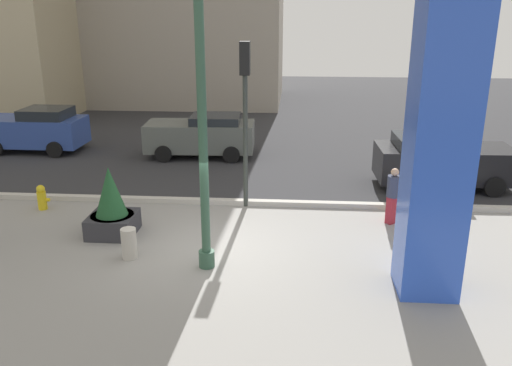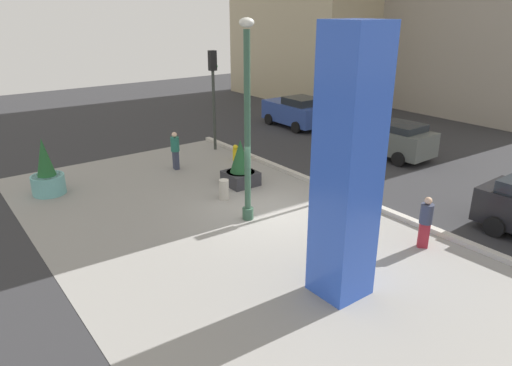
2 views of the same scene
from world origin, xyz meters
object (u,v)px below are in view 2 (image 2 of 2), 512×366
object	(u,v)px
potted_plant_by_pillar	(240,167)
pedestrian_by_curb	(175,149)
fire_hydrant	(236,153)
traffic_light_far_side	(349,111)
lamp_post	(247,128)
concrete_bollard	(224,190)
car_far_lane	(295,111)
pedestrian_crossing	(426,220)
art_pillar_blue	(347,169)
car_intersection	(389,138)
traffic_light_corner	(213,85)
potted_plant_curbside	(47,174)

from	to	relation	value
potted_plant_by_pillar	pedestrian_by_curb	xyz separation A→B (m)	(-3.19, -1.14, 0.16)
fire_hydrant	traffic_light_far_side	world-z (taller)	traffic_light_far_side
lamp_post	potted_plant_by_pillar	world-z (taller)	lamp_post
concrete_bollard	potted_plant_by_pillar	bearing A→B (deg)	122.37
lamp_post	car_far_lane	world-z (taller)	lamp_post
pedestrian_crossing	car_far_lane	bearing A→B (deg)	153.00
art_pillar_blue	car_intersection	distance (m)	12.10
concrete_bollard	pedestrian_crossing	world-z (taller)	pedestrian_crossing
lamp_post	concrete_bollard	size ratio (longest dim) A/B	8.38
car_intersection	art_pillar_blue	bearing A→B (deg)	-57.26
traffic_light_far_side	car_far_lane	xyz separation A→B (m)	(-9.11, 5.70, -2.29)
traffic_light_far_side	pedestrian_crossing	distance (m)	4.81
traffic_light_corner	traffic_light_far_side	bearing A→B (deg)	3.68
concrete_bollard	pedestrian_crossing	size ratio (longest dim) A/B	0.48
lamp_post	car_far_lane	bearing A→B (deg)	131.69
potted_plant_curbside	traffic_light_far_side	xyz separation A→B (m)	(6.77, 8.57, 2.42)
potted_plant_by_pillar	pedestrian_by_curb	distance (m)	3.39
traffic_light_far_side	pedestrian_crossing	bearing A→B (deg)	-14.08
art_pillar_blue	potted_plant_by_pillar	bearing A→B (deg)	162.95
fire_hydrant	car_far_lane	bearing A→B (deg)	116.56
potted_plant_curbside	art_pillar_blue	bearing A→B (deg)	19.96
lamp_post	pedestrian_by_curb	size ratio (longest dim) A/B	3.81
traffic_light_far_side	concrete_bollard	bearing A→B (deg)	-123.40
lamp_post	fire_hydrant	size ratio (longest dim) A/B	8.38
art_pillar_blue	potted_plant_by_pillar	distance (m)	8.14
traffic_light_corner	pedestrian_crossing	distance (m)	12.28
lamp_post	traffic_light_corner	bearing A→B (deg)	155.26
potted_plant_curbside	car_intersection	distance (m)	14.69
lamp_post	traffic_light_far_side	bearing A→B (deg)	82.43
potted_plant_by_pillar	car_far_lane	xyz separation A→B (m)	(-5.86, 8.02, 0.14)
traffic_light_far_side	car_intersection	world-z (taller)	traffic_light_far_side
traffic_light_far_side	lamp_post	bearing A→B (deg)	-97.57
lamp_post	traffic_light_corner	xyz separation A→B (m)	(-7.44, 3.43, 0.09)
lamp_post	car_intersection	distance (m)	9.75
car_far_lane	traffic_light_corner	bearing A→B (deg)	-79.57
concrete_bollard	car_far_lane	size ratio (longest dim) A/B	0.19
potted_plant_curbside	car_far_lane	size ratio (longest dim) A/B	0.54
traffic_light_far_side	pedestrian_by_curb	xyz separation A→B (m)	(-6.44, -3.46, -2.27)
potted_plant_by_pillar	pedestrian_by_curb	size ratio (longest dim) A/B	1.11
potted_plant_curbside	concrete_bollard	size ratio (longest dim) A/B	2.86
concrete_bollard	traffic_light_corner	size ratio (longest dim) A/B	0.16
fire_hydrant	traffic_light_corner	xyz separation A→B (m)	(-2.07, 0.22, 2.78)
concrete_bollard	art_pillar_blue	bearing A→B (deg)	-8.19
potted_plant_curbside	traffic_light_corner	world-z (taller)	traffic_light_corner
potted_plant_by_pillar	car_intersection	bearing A→B (deg)	82.56
pedestrian_by_curb	art_pillar_blue	bearing A→B (deg)	-6.12
traffic_light_far_side	car_intersection	distance (m)	6.29
fire_hydrant	concrete_bollard	xyz separation A→B (m)	(3.49, -2.92, 0.01)
car_intersection	pedestrian_crossing	distance (m)	9.02
lamp_post	pedestrian_by_curb	distance (m)	6.31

